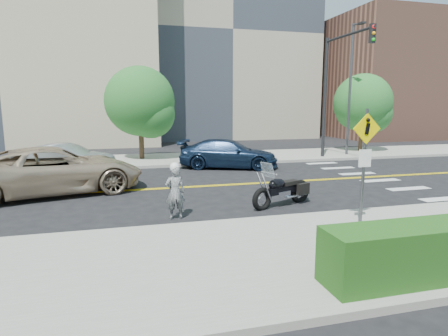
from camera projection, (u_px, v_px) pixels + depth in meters
ground_plane at (172, 188)px, 14.82m from camera, size 120.00×120.00×0.00m
sidewalk_near at (216, 261)px, 7.65m from camera, size 60.00×5.00×0.15m
sidewalk_far at (156, 160)px, 21.96m from camera, size 60.00×5.00×0.15m
building_mid at (215, 42)px, 39.98m from camera, size 18.00×14.00×20.00m
building_right at (394, 79)px, 39.44m from camera, size 14.00×12.00×12.00m
lamp_post at (350, 91)px, 23.35m from camera, size 0.16×0.16×8.00m
traffic_light at (334, 80)px, 21.40m from camera, size 0.28×4.50×7.00m
pedestrian_sign at (365, 156)px, 9.53m from camera, size 0.78×0.08×3.00m
motorcyclist at (175, 191)px, 10.67m from camera, size 0.57×0.37×1.64m
motorcycle at (283, 183)px, 12.12m from camera, size 2.54×1.61×1.48m
suv at (55, 170)px, 13.79m from camera, size 6.81×4.39×1.75m
parked_car_silver at (66, 159)px, 17.59m from camera, size 4.70×2.67×1.46m
parked_car_blue at (228, 154)px, 19.54m from camera, size 5.52×3.74×1.49m
tree_far_a at (140, 101)px, 21.51m from camera, size 4.01×4.01×5.48m
tree_far_b at (363, 103)px, 25.37m from camera, size 3.88×3.88×5.37m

